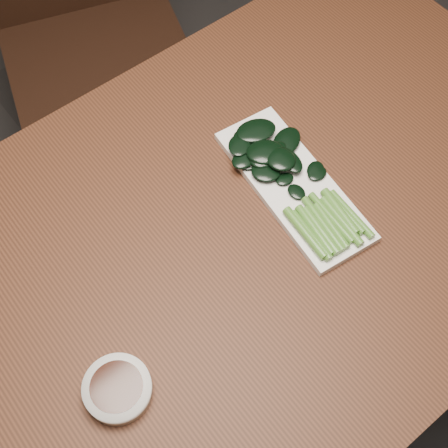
# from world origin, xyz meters

# --- Properties ---
(ground) EXTENTS (6.00, 6.00, 0.00)m
(ground) POSITION_xyz_m (0.00, 0.00, 0.00)
(ground) COLOR #282626
(ground) RESTS_ON ground
(table) EXTENTS (1.40, 0.80, 0.75)m
(table) POSITION_xyz_m (0.00, 0.00, 0.68)
(table) COLOR #482514
(table) RESTS_ON ground
(chair_far) EXTENTS (0.59, 0.59, 0.89)m
(chair_far) POSITION_xyz_m (0.22, 0.81, 0.49)
(chair_far) COLOR black
(chair_far) RESTS_ON ground
(sauce_bowl) EXTENTS (0.10, 0.10, 0.03)m
(sauce_bowl) POSITION_xyz_m (-0.25, -0.10, 0.76)
(sauce_bowl) COLOR white
(sauce_bowl) RESTS_ON table
(serving_plate) EXTENTS (0.15, 0.33, 0.01)m
(serving_plate) POSITION_xyz_m (0.17, 0.01, 0.76)
(serving_plate) COLOR white
(serving_plate) RESTS_ON table
(gai_lan) EXTENTS (0.15, 0.30, 0.03)m
(gai_lan) POSITION_xyz_m (0.17, 0.01, 0.78)
(gai_lan) COLOR #4E822D
(gai_lan) RESTS_ON serving_plate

